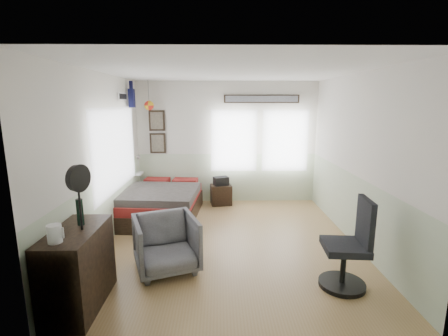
{
  "coord_description": "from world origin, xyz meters",
  "views": [
    {
      "loc": [
        -0.18,
        -4.99,
        2.25
      ],
      "look_at": [
        -0.1,
        0.4,
        1.15
      ],
      "focal_mm": 26.0,
      "sensor_mm": 36.0,
      "label": 1
    }
  ],
  "objects_px": {
    "nightstand": "(221,195)",
    "bed": "(163,203)",
    "dresser": "(78,268)",
    "task_chair": "(350,252)",
    "armchair": "(166,244)"
  },
  "relations": [
    {
      "from": "nightstand",
      "to": "bed",
      "type": "bearing_deg",
      "value": -153.78
    },
    {
      "from": "bed",
      "to": "dresser",
      "type": "height_order",
      "value": "dresser"
    },
    {
      "from": "dresser",
      "to": "task_chair",
      "type": "relative_size",
      "value": 0.88
    },
    {
      "from": "bed",
      "to": "task_chair",
      "type": "xyz_separation_m",
      "value": [
        2.7,
        -2.52,
        0.17
      ]
    },
    {
      "from": "nightstand",
      "to": "armchair",
      "type": "bearing_deg",
      "value": -113.71
    },
    {
      "from": "armchair",
      "to": "nightstand",
      "type": "relative_size",
      "value": 1.85
    },
    {
      "from": "dresser",
      "to": "armchair",
      "type": "xyz_separation_m",
      "value": [
        0.84,
        0.79,
        -0.08
      ]
    },
    {
      "from": "bed",
      "to": "task_chair",
      "type": "relative_size",
      "value": 1.76
    },
    {
      "from": "bed",
      "to": "dresser",
      "type": "bearing_deg",
      "value": -93.88
    },
    {
      "from": "task_chair",
      "to": "bed",
      "type": "bearing_deg",
      "value": 141.79
    },
    {
      "from": "armchair",
      "to": "bed",
      "type": "bearing_deg",
      "value": 80.53
    },
    {
      "from": "bed",
      "to": "armchair",
      "type": "relative_size",
      "value": 2.43
    },
    {
      "from": "bed",
      "to": "task_chair",
      "type": "distance_m",
      "value": 3.7
    },
    {
      "from": "bed",
      "to": "dresser",
      "type": "xyz_separation_m",
      "value": [
        -0.44,
        -2.85,
        0.15
      ]
    },
    {
      "from": "bed",
      "to": "task_chair",
      "type": "height_order",
      "value": "task_chair"
    }
  ]
}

